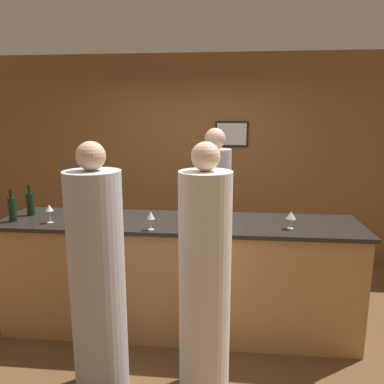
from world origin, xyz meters
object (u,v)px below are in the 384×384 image
object	(u,v)px
guest_0	(98,282)
guest_1	(205,283)
wine_bottle_0	(12,209)
wine_bottle_1	(30,204)
bartender	(214,219)

from	to	relation	value
guest_0	guest_1	size ratio (longest dim) A/B	1.00
guest_1	wine_bottle_0	distance (m)	1.92
guest_1	wine_bottle_1	world-z (taller)	guest_1
wine_bottle_0	wine_bottle_1	xyz separation A→B (m)	(0.05, 0.22, -0.00)
guest_1	wine_bottle_0	xyz separation A→B (m)	(-1.78, 0.65, 0.33)
wine_bottle_0	wine_bottle_1	world-z (taller)	same
guest_0	wine_bottle_0	distance (m)	1.29
guest_1	wine_bottle_1	distance (m)	1.96
wine_bottle_1	guest_0	bearing A→B (deg)	-43.49
wine_bottle_1	guest_1	bearing A→B (deg)	-26.62
guest_1	wine_bottle_0	bearing A→B (deg)	160.06
guest_1	bartender	bearing A→B (deg)	90.06
guest_0	wine_bottle_1	xyz separation A→B (m)	(-0.98, 0.93, 0.33)
guest_0	wine_bottle_0	size ratio (longest dim) A/B	6.17
guest_1	wine_bottle_0	size ratio (longest dim) A/B	6.17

